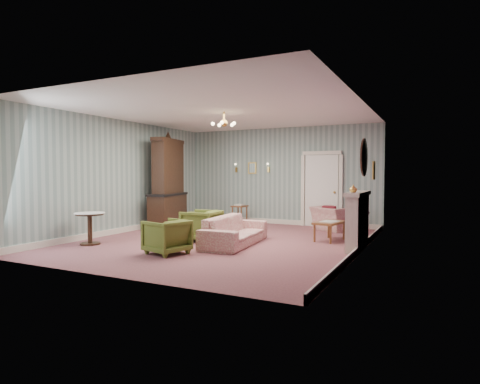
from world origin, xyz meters
The scene contains 27 objects.
floor centered at (0.00, 0.00, 0.00)m, with size 7.00×7.00×0.00m, color #8E5258.
ceiling centered at (0.00, 0.00, 2.90)m, with size 7.00×7.00×0.00m, color white.
wall_back centered at (0.00, 3.50, 1.45)m, with size 6.00×6.00×0.00m, color slate.
wall_front centered at (0.00, -3.50, 1.45)m, with size 6.00×6.00×0.00m, color slate.
wall_left centered at (-3.00, 0.00, 1.45)m, with size 7.00×7.00×0.00m, color slate.
wall_right centered at (3.00, 0.00, 1.45)m, with size 7.00×7.00×0.00m, color slate.
wall_right_floral centered at (2.98, 0.00, 1.45)m, with size 7.00×7.00×0.00m, color #B45A7D.
door centered at (1.30, 3.46, 1.08)m, with size 1.12×0.12×2.16m, color white, non-canonical shape.
olive_chair_a centered at (-0.29, -1.74, 0.36)m, with size 0.70×0.66×0.72m, color #586724.
olive_chair_b centered at (-0.47, -0.21, 0.39)m, with size 0.75×0.71×0.78m, color #586724.
olive_chair_c centered at (-0.95, 0.74, 0.34)m, with size 0.65×0.61×0.67m, color #586724.
sofa_chintz centered at (0.42, -0.28, 0.41)m, with size 2.09×0.61×0.82m, color #A0404E.
wingback_chair centered at (1.78, 2.83, 0.43)m, with size 0.98×0.64×0.86m, color #A0404E.
dresser centered at (-2.57, 1.37, 1.33)m, with size 0.55×1.59×2.66m, color black, non-canonical shape.
fireplace centered at (2.86, 0.40, 0.58)m, with size 0.30×1.40×1.16m, color beige, non-canonical shape.
mantel_vase centered at (2.84, 0.00, 1.23)m, with size 0.15×0.15×0.15m, color gold.
oval_mirror centered at (2.96, 0.40, 1.85)m, with size 0.04×0.76×0.84m, color white, non-canonical shape.
framed_print centered at (2.97, 1.75, 1.60)m, with size 0.04×0.34×0.42m, color gold, non-canonical shape.
coffee_table centered at (2.11, 1.12, 0.22)m, with size 0.48×0.86×0.44m, color brown, non-canonical shape.
side_table_black centered at (2.65, 1.61, 0.32)m, with size 0.42×0.42×0.63m, color black, non-canonical shape.
pedestal_table centered at (-2.38, -1.66, 0.35)m, with size 0.64×0.64×0.69m, color black, non-canonical shape.
nesting_table centered at (-1.02, 2.83, 0.31)m, with size 0.37×0.48×0.62m, color brown, non-canonical shape.
gilt_mirror_back centered at (-0.90, 3.46, 1.70)m, with size 0.28×0.06×0.36m, color gold, non-canonical shape.
sconce_left centered at (-1.45, 3.44, 1.70)m, with size 0.16×0.12×0.30m, color gold, non-canonical shape.
sconce_right centered at (-0.35, 3.44, 1.70)m, with size 0.16×0.12×0.30m, color gold, non-canonical shape.
chandelier centered at (0.00, 0.00, 2.63)m, with size 0.56×0.56×0.36m, color gold, non-canonical shape.
burgundy_cushion centered at (1.73, 2.68, 0.48)m, with size 0.38×0.10×0.38m, color maroon.
Camera 1 is at (4.32, -7.90, 1.52)m, focal length 30.04 mm.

